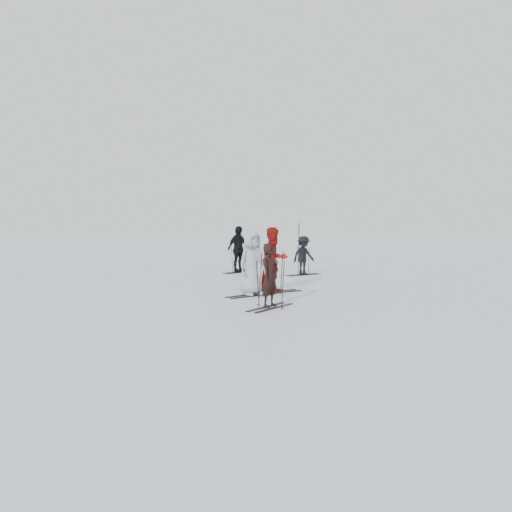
{
  "coord_description": "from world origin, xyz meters",
  "views": [
    {
      "loc": [
        8.92,
        -12.2,
        2.11
      ],
      "look_at": [
        0.0,
        1.0,
        1.0
      ],
      "focal_mm": 35.0,
      "sensor_mm": 36.0,
      "label": 1
    }
  ],
  "objects_px": {
    "skier_uphill_far": "(304,256)",
    "piste_marker": "(299,242)",
    "skier_grey": "(252,264)",
    "skier_near_dark": "(270,277)",
    "skier_uphill_left": "(238,250)",
    "skier_red": "(274,261)"
  },
  "relations": [
    {
      "from": "skier_uphill_far",
      "to": "piste_marker",
      "type": "height_order",
      "value": "piste_marker"
    },
    {
      "from": "skier_grey",
      "to": "skier_near_dark",
      "type": "bearing_deg",
      "value": -115.71
    },
    {
      "from": "skier_uphill_left",
      "to": "piste_marker",
      "type": "xyz_separation_m",
      "value": [
        -0.4,
        5.83,
        0.08
      ]
    },
    {
      "from": "skier_grey",
      "to": "piste_marker",
      "type": "xyz_separation_m",
      "value": [
        -4.51,
        10.8,
        0.13
      ]
    },
    {
      "from": "piste_marker",
      "to": "skier_uphill_far",
      "type": "bearing_deg",
      "value": -59.1
    },
    {
      "from": "skier_near_dark",
      "to": "skier_red",
      "type": "bearing_deg",
      "value": 31.11
    },
    {
      "from": "skier_uphill_left",
      "to": "skier_uphill_far",
      "type": "xyz_separation_m",
      "value": [
        2.69,
        0.67,
        -0.19
      ]
    },
    {
      "from": "skier_uphill_left",
      "to": "skier_uphill_far",
      "type": "distance_m",
      "value": 2.78
    },
    {
      "from": "skier_near_dark",
      "to": "skier_uphill_left",
      "type": "xyz_separation_m",
      "value": [
        -5.6,
        6.36,
        0.19
      ]
    },
    {
      "from": "skier_grey",
      "to": "skier_uphill_left",
      "type": "relative_size",
      "value": 0.95
    },
    {
      "from": "skier_red",
      "to": "skier_uphill_far",
      "type": "relative_size",
      "value": 1.27
    },
    {
      "from": "skier_red",
      "to": "piste_marker",
      "type": "distance_m",
      "value": 10.98
    },
    {
      "from": "skier_uphill_left",
      "to": "skier_uphill_far",
      "type": "bearing_deg",
      "value": -66.99
    },
    {
      "from": "skier_uphill_left",
      "to": "piste_marker",
      "type": "distance_m",
      "value": 5.85
    },
    {
      "from": "skier_uphill_far",
      "to": "skier_uphill_left",
      "type": "bearing_deg",
      "value": 128.27
    },
    {
      "from": "skier_uphill_left",
      "to": "piste_marker",
      "type": "bearing_deg",
      "value": 12.9
    },
    {
      "from": "skier_red",
      "to": "skier_near_dark",
      "type": "bearing_deg",
      "value": -125.65
    },
    {
      "from": "skier_grey",
      "to": "skier_uphill_left",
      "type": "xyz_separation_m",
      "value": [
        -4.1,
        4.96,
        0.05
      ]
    },
    {
      "from": "skier_red",
      "to": "skier_grey",
      "type": "bearing_deg",
      "value": -167.76
    },
    {
      "from": "skier_uphill_far",
      "to": "skier_red",
      "type": "bearing_deg",
      "value": -137.15
    },
    {
      "from": "piste_marker",
      "to": "skier_red",
      "type": "bearing_deg",
      "value": -64.68
    },
    {
      "from": "skier_near_dark",
      "to": "skier_uphill_left",
      "type": "bearing_deg",
      "value": 42.52
    }
  ]
}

